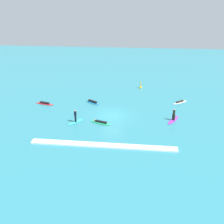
# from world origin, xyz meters

# --- Properties ---
(ground_plane) EXTENTS (120.00, 120.00, 0.00)m
(ground_plane) POSITION_xyz_m (0.00, 0.00, 0.00)
(ground_plane) COLOR teal
(ground_plane) RESTS_ON ground
(surfer_on_blue_board) EXTENTS (2.53, 2.02, 0.43)m
(surfer_on_blue_board) POSITION_xyz_m (-3.53, 4.52, 0.16)
(surfer_on_blue_board) COLOR #1E8CD1
(surfer_on_blue_board) RESTS_ON ground_plane
(surfer_on_purple_board) EXTENTS (2.04, 3.17, 1.62)m
(surfer_on_purple_board) POSITION_xyz_m (8.11, -0.69, 0.35)
(surfer_on_purple_board) COLOR purple
(surfer_on_purple_board) RESTS_ON ground_plane
(surfer_on_green_board) EXTENTS (2.91, 1.60, 0.38)m
(surfer_on_green_board) POSITION_xyz_m (-1.14, -2.68, 0.13)
(surfer_on_green_board) COLOR #23B266
(surfer_on_green_board) RESTS_ON ground_plane
(surfer_on_red_board) EXTENTS (3.14, 1.43, 0.39)m
(surfer_on_red_board) POSITION_xyz_m (-10.64, 3.15, 0.13)
(surfer_on_red_board) COLOR red
(surfer_on_red_board) RESTS_ON ground_plane
(surfer_on_teal_board) EXTENTS (1.93, 2.46, 1.68)m
(surfer_on_teal_board) POSITION_xyz_m (-4.36, -2.72, 0.45)
(surfer_on_teal_board) COLOR #33C6CC
(surfer_on_teal_board) RESTS_ON ground_plane
(surfer_on_white_board) EXTENTS (2.55, 2.31, 0.37)m
(surfer_on_white_board) POSITION_xyz_m (9.79, 6.15, 0.13)
(surfer_on_white_board) COLOR white
(surfer_on_white_board) RESTS_ON ground_plane
(marker_buoy) EXTENTS (0.45, 0.45, 1.30)m
(marker_buoy) POSITION_xyz_m (3.63, 13.00, 0.22)
(marker_buoy) COLOR yellow
(marker_buoy) RESTS_ON ground_plane
(wave_crest) EXTENTS (15.67, 0.90, 0.18)m
(wave_crest) POSITION_xyz_m (0.00, -8.36, 0.09)
(wave_crest) COLOR white
(wave_crest) RESTS_ON ground_plane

